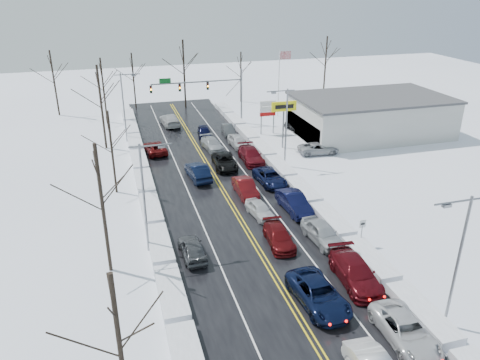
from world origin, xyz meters
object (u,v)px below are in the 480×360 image
object	(u,v)px
tires_plus_sign	(284,110)
oncoming_car_0	(198,179)
traffic_signal_mast	(207,89)
flagpole	(280,78)
dealership_building	(370,115)

from	to	relation	value
tires_plus_sign	oncoming_car_0	size ratio (longest dim) A/B	1.16
traffic_signal_mast	flagpole	bearing A→B (deg)	9.73
traffic_signal_mast	flagpole	distance (m)	11.90
tires_plus_sign	dealership_building	world-z (taller)	tires_plus_sign
traffic_signal_mast	flagpole	xyz separation A→B (m)	(11.72, 2.01, 0.45)
flagpole	oncoming_car_0	bearing A→B (deg)	-129.17
flagpole	tires_plus_sign	bearing A→B (deg)	-108.44
tires_plus_sign	oncoming_car_0	xyz separation A→B (m)	(-12.36, -6.90, -4.99)
traffic_signal_mast	tires_plus_sign	world-z (taller)	traffic_signal_mast
dealership_building	oncoming_car_0	distance (m)	27.45
flagpole	dealership_building	bearing A→B (deg)	-53.73
flagpole	dealership_building	distance (m)	15.24
traffic_signal_mast	dealership_building	size ratio (longest dim) A/B	0.65
flagpole	oncoming_car_0	distance (m)	27.61
flagpole	traffic_signal_mast	bearing A→B (deg)	-170.27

